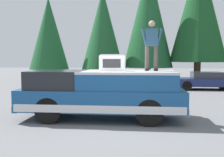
{
  "coord_description": "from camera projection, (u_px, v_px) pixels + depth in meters",
  "views": [
    {
      "loc": [
        -8.63,
        -0.7,
        2.11
      ],
      "look_at": [
        0.97,
        0.28,
        1.35
      ],
      "focal_mm": 43.35,
      "sensor_mm": 36.0,
      "label": 1
    }
  ],
  "objects": [
    {
      "name": "pickup_truck",
      "position": [
        102.0,
        93.0,
        9.25
      ],
      "size": [
        2.01,
        5.54,
        1.65
      ],
      "color": "navy",
      "rests_on": "ground"
    },
    {
      "name": "compressor_unit",
      "position": [
        113.0,
        63.0,
        9.13
      ],
      "size": [
        0.65,
        0.84,
        0.56
      ],
      "color": "white",
      "rests_on": "pickup_truck"
    },
    {
      "name": "ground_plane",
      "position": [
        117.0,
        122.0,
        8.79
      ],
      "size": [
        90.0,
        90.0,
        0.0
      ],
      "primitive_type": "plane",
      "color": "slate"
    },
    {
      "name": "conifer_right",
      "position": [
        49.0,
        34.0,
        23.44
      ],
      "size": [
        3.4,
        3.4,
        7.27
      ],
      "color": "#4C3826",
      "rests_on": "ground"
    },
    {
      "name": "person_on_truck_bed",
      "position": [
        152.0,
        44.0,
        9.12
      ],
      "size": [
        0.29,
        0.72,
        1.69
      ],
      "color": "#423D38",
      "rests_on": "pickup_truck"
    },
    {
      "name": "conifer_left",
      "position": [
        199.0,
        8.0,
        22.11
      ],
      "size": [
        4.62,
        4.62,
        10.62
      ],
      "color": "#4C3826",
      "rests_on": "ground"
    },
    {
      "name": "parked_car_maroon",
      "position": [
        119.0,
        80.0,
        18.02
      ],
      "size": [
        1.64,
        4.1,
        1.16
      ],
      "color": "maroon",
      "rests_on": "ground"
    },
    {
      "name": "conifer_center_left",
      "position": [
        148.0,
        16.0,
        22.81
      ],
      "size": [
        4.21,
        4.21,
        10.01
      ],
      "color": "#4C3826",
      "rests_on": "ground"
    },
    {
      "name": "parked_car_navy",
      "position": [
        205.0,
        81.0,
        17.7
      ],
      "size": [
        1.64,
        4.1,
        1.16
      ],
      "color": "navy",
      "rests_on": "ground"
    },
    {
      "name": "conifer_center_right",
      "position": [
        103.0,
        30.0,
        22.28
      ],
      "size": [
        3.5,
        3.5,
        7.72
      ],
      "color": "#4C3826",
      "rests_on": "ground"
    }
  ]
}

